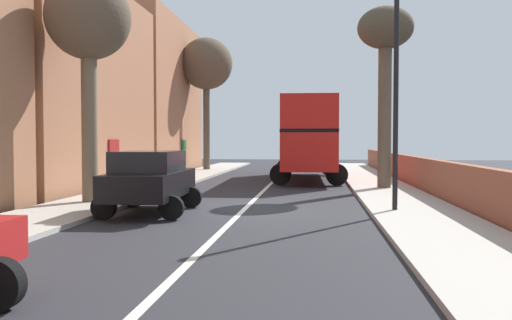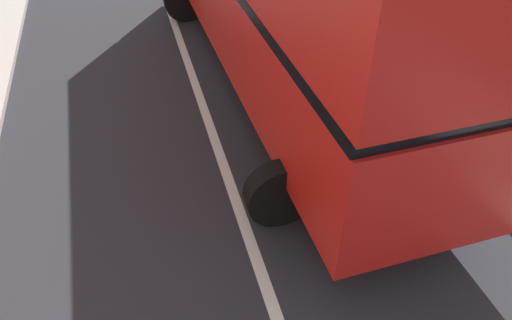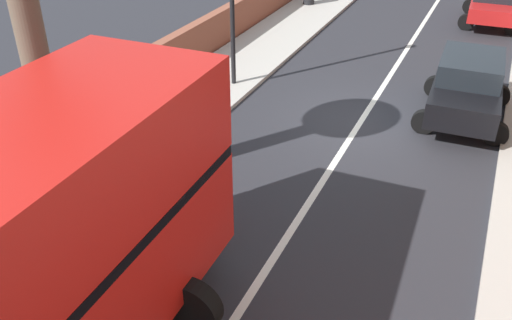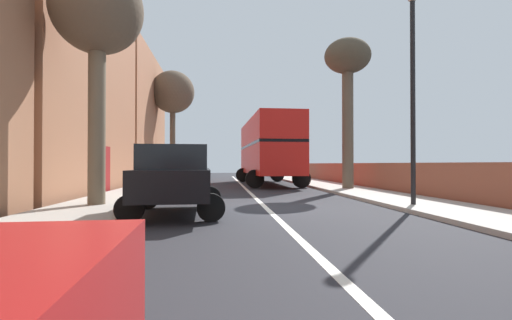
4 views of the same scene
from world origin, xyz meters
TOP-DOWN VIEW (x-y plane):
  - ground_plane at (0.00, 0.00)m, footprint 84.00×84.00m
  - road_centre_line at (0.00, 0.00)m, footprint 0.16×54.00m
  - sidewalk_left at (-4.90, 0.00)m, footprint 2.60×60.00m
  - sidewalk_right at (4.90, 0.00)m, footprint 2.60×60.00m
  - boundary_wall_right at (6.45, 0.00)m, footprint 0.36×54.00m
  - double_decker_bus at (1.70, 11.99)m, footprint 3.75×10.51m
  - parked_car_black_left_0 at (-2.50, -1.38)m, footprint 2.52×4.14m
  - street_tree_left_0 at (-5.20, 19.27)m, footprint 3.52×3.52m
  - street_tree_right_1 at (4.91, 6.35)m, footprint 2.26×2.26m
  - street_tree_left_2 at (-4.98, 0.26)m, footprint 2.65×2.65m
  - lamppost_right at (4.30, -0.71)m, footprint 0.32×0.32m

SIDE VIEW (x-z plane):
  - ground_plane at x=0.00m, z-range 0.00..0.00m
  - road_centre_line at x=0.00m, z-range 0.00..0.01m
  - sidewalk_left at x=-4.90m, z-range 0.00..0.12m
  - sidewalk_right at x=4.90m, z-range 0.00..0.12m
  - boundary_wall_right at x=6.45m, z-range 0.00..1.36m
  - parked_car_black_left_0 at x=-2.50m, z-range 0.11..1.86m
  - double_decker_bus at x=1.70m, z-range 0.32..4.38m
  - lamppost_right at x=4.30m, z-range 0.65..6.96m
  - street_tree_left_2 at x=-4.98m, z-range 2.15..9.26m
  - street_tree_right_1 at x=4.91m, z-range 2.35..9.72m
  - street_tree_left_0 at x=-5.20m, z-range 2.70..11.53m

